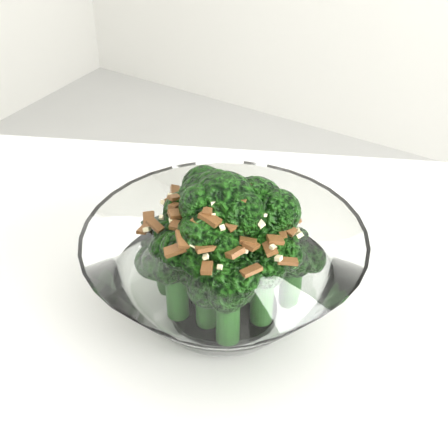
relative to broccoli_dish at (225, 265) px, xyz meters
The scene contains 1 object.
broccoli_dish is the anchor object (origin of this frame).
Camera 1 is at (0.06, -0.22, 1.14)m, focal length 55.00 mm.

